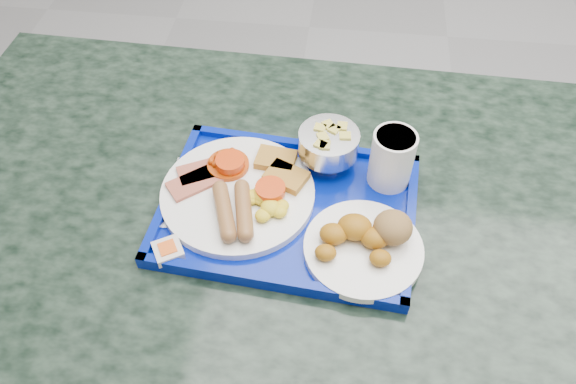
# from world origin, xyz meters

# --- Properties ---
(floor) EXTENTS (6.00, 6.00, 0.00)m
(floor) POSITION_xyz_m (0.00, 0.00, 0.00)
(floor) COLOR #949497
(floor) RESTS_ON ground
(table) EXTENTS (1.35, 0.92, 0.83)m
(table) POSITION_xyz_m (-0.58, -0.49, 0.62)
(table) COLOR slate
(table) RESTS_ON floor
(tray) EXTENTS (0.44, 0.34, 0.02)m
(tray) POSITION_xyz_m (-0.55, -0.47, 0.84)
(tray) COLOR #031898
(tray) RESTS_ON table
(main_plate) EXTENTS (0.26, 0.26, 0.04)m
(main_plate) POSITION_xyz_m (-0.63, -0.46, 0.86)
(main_plate) COLOR white
(main_plate) RESTS_ON tray
(bread_plate) EXTENTS (0.19, 0.19, 0.06)m
(bread_plate) POSITION_xyz_m (-0.42, -0.54, 0.86)
(bread_plate) COLOR white
(bread_plate) RESTS_ON tray
(fruit_bowl) EXTENTS (0.10, 0.10, 0.07)m
(fruit_bowl) POSITION_xyz_m (-0.50, -0.36, 0.89)
(fruit_bowl) COLOR silver
(fruit_bowl) RESTS_ON tray
(juice_cup) EXTENTS (0.07, 0.07, 0.10)m
(juice_cup) POSITION_xyz_m (-0.39, -0.39, 0.90)
(juice_cup) COLOR white
(juice_cup) RESTS_ON tray
(spoon) EXTENTS (0.07, 0.15, 0.01)m
(spoon) POSITION_xyz_m (-0.73, -0.42, 0.85)
(spoon) COLOR silver
(spoon) RESTS_ON tray
(knife) EXTENTS (0.02, 0.16, 0.00)m
(knife) POSITION_xyz_m (-0.75, -0.46, 0.84)
(knife) COLOR silver
(knife) RESTS_ON tray
(jam_packet) EXTENTS (0.06, 0.06, 0.02)m
(jam_packet) POSITION_xyz_m (-0.73, -0.58, 0.85)
(jam_packet) COLOR silver
(jam_packet) RESTS_ON tray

